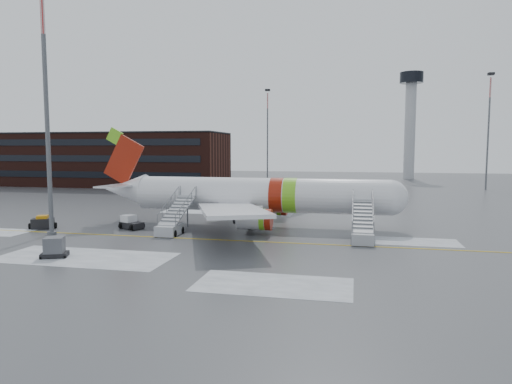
% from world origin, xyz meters
% --- Properties ---
extents(ground, '(260.00, 260.00, 0.00)m').
position_xyz_m(ground, '(0.00, 0.00, 0.00)').
color(ground, '#494C4F').
rests_on(ground, ground).
extents(airliner, '(35.03, 32.97, 11.18)m').
position_xyz_m(airliner, '(3.64, 7.66, 3.42)').
color(airliner, white).
rests_on(airliner, ground).
extents(airstair_fwd, '(2.05, 7.70, 3.48)m').
position_xyz_m(airstair_fwd, '(15.75, 1.13, 1.06)').
color(airstair_fwd, '#A4A7AB').
rests_on(airstair_fwd, ground).
extents(airstair_aft, '(2.05, 7.70, 3.48)m').
position_xyz_m(airstair_aft, '(-3.13, 1.13, 1.06)').
color(airstair_aft, '#B1B3B9').
rests_on(airstair_aft, ground).
extents(pushback_tug, '(2.91, 2.62, 1.47)m').
position_xyz_m(pushback_tug, '(-8.69, 2.83, 0.65)').
color(pushback_tug, black).
rests_on(pushback_tug, ground).
extents(uld_container, '(2.39, 2.11, 1.62)m').
position_xyz_m(uld_container, '(-8.39, -10.42, 0.76)').
color(uld_container, black).
rests_on(uld_container, ground).
extents(baggage_tractor, '(2.97, 2.07, 1.45)m').
position_xyz_m(baggage_tractor, '(-18.00, 0.81, 0.62)').
color(baggage_tractor, black).
rests_on(baggage_tractor, ground).
extents(light_mast_near, '(1.20, 1.20, 24.86)m').
position_xyz_m(light_mast_near, '(-14.83, -2.00, 12.88)').
color(light_mast_near, '#595B60').
rests_on(light_mast_near, ground).
extents(terminal_building, '(62.00, 16.11, 12.30)m').
position_xyz_m(terminal_building, '(-45.00, 54.98, 6.20)').
color(terminal_building, '#3F1E16').
rests_on(terminal_building, ground).
extents(control_tower, '(6.40, 6.40, 30.00)m').
position_xyz_m(control_tower, '(30.00, 95.00, 18.75)').
color(control_tower, '#B2B5BA').
rests_on(control_tower, ground).
extents(light_mast_far_ne, '(1.20, 1.20, 24.25)m').
position_xyz_m(light_mast_far_ne, '(42.00, 62.00, 13.84)').
color(light_mast_far_ne, '#595B60').
rests_on(light_mast_far_ne, ground).
extents(light_mast_far_n, '(1.20, 1.20, 24.25)m').
position_xyz_m(light_mast_far_n, '(-8.00, 78.00, 13.84)').
color(light_mast_far_n, '#595B60').
rests_on(light_mast_far_n, ground).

